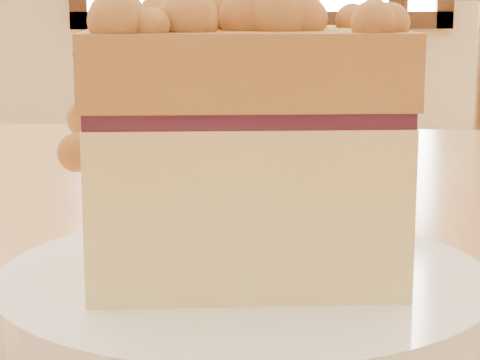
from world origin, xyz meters
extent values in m
cube|color=#3E2311|center=(0.30, 3.97, 0.76)|extent=(1.76, 0.06, 0.08)
cube|color=#B17C44|center=(0.11, 0.12, 0.73)|extent=(1.27, 0.95, 0.04)
cube|color=brown|center=(0.24, 0.77, 0.46)|extent=(0.53, 0.53, 0.04)
cylinder|color=brown|center=(0.02, 0.64, 0.69)|extent=(0.04, 0.04, 0.47)
cylinder|color=brown|center=(0.18, 0.59, 0.68)|extent=(0.02, 0.02, 0.41)
cylinder|color=brown|center=(0.09, 0.62, 0.68)|extent=(0.02, 0.02, 0.41)
cylinder|color=white|center=(-0.01, -0.01, 0.76)|extent=(0.20, 0.20, 0.02)
cylinder|color=white|center=(-0.01, -0.01, 0.75)|extent=(0.14, 0.14, 0.01)
cube|color=#F1CD88|center=(-0.01, -0.01, 0.80)|extent=(0.12, 0.09, 0.06)
cube|color=#3D1123|center=(-0.01, -0.01, 0.83)|extent=(0.12, 0.09, 0.01)
cube|color=#A67734|center=(-0.01, -0.01, 0.85)|extent=(0.12, 0.09, 0.03)
sphere|color=#A67734|center=(-0.04, -0.01, 0.87)|extent=(0.02, 0.02, 0.02)
sphere|color=#A67734|center=(-0.05, 0.00, 0.87)|extent=(0.01, 0.01, 0.01)
sphere|color=#A67734|center=(0.03, 0.01, 0.87)|extent=(0.02, 0.02, 0.02)
sphere|color=#A67734|center=(-0.02, 0.02, 0.87)|extent=(0.02, 0.02, 0.02)
sphere|color=#A67734|center=(0.02, -0.04, 0.87)|extent=(0.02, 0.02, 0.02)
sphere|color=#A67734|center=(0.02, -0.04, 0.87)|extent=(0.02, 0.02, 0.02)
sphere|color=#A67734|center=(0.00, 0.00, 0.87)|extent=(0.01, 0.01, 0.01)
sphere|color=#A67734|center=(0.00, 0.02, 0.87)|extent=(0.02, 0.02, 0.02)
sphere|color=#A67734|center=(-0.05, -0.01, 0.87)|extent=(0.02, 0.02, 0.02)
sphere|color=#A67734|center=(0.03, -0.04, 0.87)|extent=(0.03, 0.03, 0.03)
sphere|color=#A67734|center=(-0.02, -0.04, 0.87)|extent=(0.02, 0.02, 0.02)
sphere|color=#A67734|center=(-0.02, 0.01, 0.87)|extent=(0.03, 0.03, 0.03)
sphere|color=#A67734|center=(0.01, 0.00, 0.87)|extent=(0.02, 0.02, 0.02)
sphere|color=#A67734|center=(0.01, 0.00, 0.87)|extent=(0.02, 0.02, 0.02)
sphere|color=#A67734|center=(-0.06, -0.01, 0.87)|extent=(0.01, 0.01, 0.01)
sphere|color=#A67734|center=(0.01, 0.02, 0.87)|extent=(0.02, 0.02, 0.02)
sphere|color=#A67734|center=(0.02, 0.01, 0.87)|extent=(0.02, 0.02, 0.02)
sphere|color=#A67734|center=(0.02, -0.04, 0.87)|extent=(0.01, 0.01, 0.01)
sphere|color=#A67734|center=(0.01, 0.01, 0.87)|extent=(0.03, 0.03, 0.03)
sphere|color=#A67734|center=(-0.04, -0.01, 0.87)|extent=(0.02, 0.02, 0.02)
sphere|color=#A67734|center=(-0.04, 0.01, 0.87)|extent=(0.02, 0.02, 0.02)
sphere|color=#A67734|center=(-0.05, 0.01, 0.87)|extent=(0.03, 0.03, 0.03)
sphere|color=#A67734|center=(-0.08, -0.04, 0.84)|extent=(0.01, 0.01, 0.01)
sphere|color=#A67734|center=(-0.07, 0.00, 0.85)|extent=(0.01, 0.01, 0.01)
sphere|color=#A67734|center=(-0.08, -0.01, 0.82)|extent=(0.01, 0.01, 0.01)
sphere|color=#A67734|center=(-0.07, 0.00, 0.81)|extent=(0.01, 0.01, 0.01)
camera|label=1|loc=(-0.03, -0.37, 0.88)|focal=70.00mm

